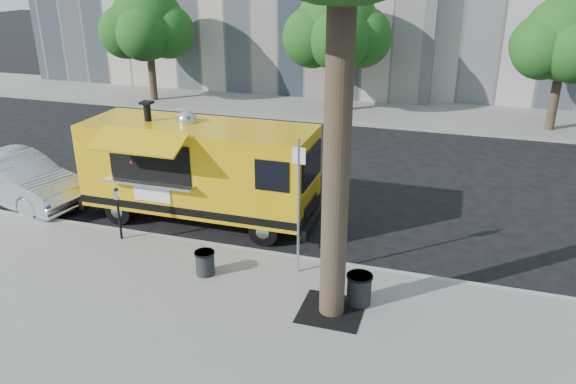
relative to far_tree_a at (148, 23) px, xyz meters
The scene contains 14 objects.
ground 16.30m from the far_tree_a, 50.89° to the right, with size 120.00×120.00×0.00m, color black.
sidewalk 19.48m from the far_tree_a, 58.47° to the right, with size 60.00×6.00×0.15m, color gray.
curb 16.99m from the far_tree_a, 52.92° to the right, with size 60.00×0.14×0.16m, color #999993.
far_sidewalk 10.73m from the far_tree_a, ahead, with size 60.00×5.00×0.15m, color gray.
tree_well 20.00m from the far_tree_a, 50.16° to the right, with size 1.20×1.20×0.02m, color black.
far_tree_a is the anchor object (origin of this frame).
far_tree_b 9.01m from the far_tree_a, ahead, with size 3.60×3.60×5.50m.
far_tree_c 18.00m from the far_tree_a, ahead, with size 3.24×3.24×5.21m.
sign_post 18.14m from the far_tree_a, 50.17° to the right, with size 0.28×0.06×3.00m.
parking_meter 15.59m from the far_tree_a, 62.85° to the right, with size 0.11×0.11×1.33m.
food_truck 14.57m from the far_tree_a, 55.12° to the right, with size 6.30×2.90×3.09m.
sedan 12.97m from the far_tree_a, 77.27° to the right, with size 1.52×4.37×1.44m, color silver.
trash_bin_left 19.90m from the far_tree_a, 48.36° to the right, with size 0.52×0.52×0.62m.
trash_bin_right 17.80m from the far_tree_a, 56.39° to the right, with size 0.44×0.44×0.53m.
Camera 1 is at (4.57, -11.79, 6.37)m, focal length 35.00 mm.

